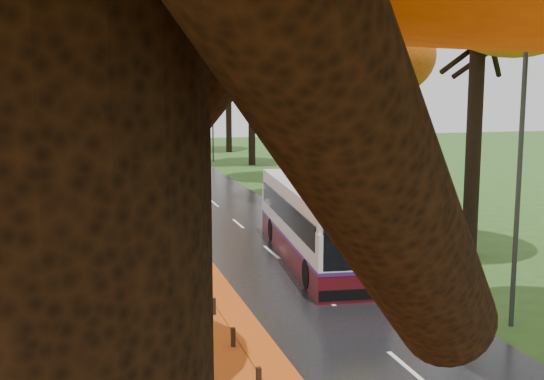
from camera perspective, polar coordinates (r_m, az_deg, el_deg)
name	(u,v)px	position (r m, az deg, el deg)	size (l,w,h in m)	color
road	(234,220)	(34.35, -3.23, -2.54)	(6.50, 90.00, 0.04)	black
centre_line	(234,220)	(34.34, -3.23, -2.50)	(0.12, 90.00, 0.01)	silver
leaf_verge	(46,231)	(33.60, -18.40, -3.25)	(12.00, 90.00, 0.02)	#963A0D
leaf_drift	(173,223)	(33.82, -8.28, -2.75)	(0.90, 90.00, 0.01)	#B84A12
trees_left	(77,27)	(35.06, -15.98, 13.00)	(9.20, 74.00, 13.88)	black
trees_right	(355,30)	(37.83, 6.96, 13.16)	(9.30, 74.20, 13.96)	black
streetlamp_near	(512,160)	(19.58, 19.44, 2.36)	(2.45, 0.18, 8.00)	#333538
streetlamp_mid	(281,121)	(39.58, 0.72, 5.81)	(2.45, 0.18, 8.00)	#333538
streetlamp_far	(210,109)	(60.97, -5.23, 6.79)	(2.45, 0.18, 8.00)	#333538
bus	(317,221)	(26.30, 3.75, -2.60)	(3.70, 11.25, 2.91)	#480B12
car_white	(174,195)	(38.59, -8.24, -0.41)	(1.47, 3.65, 1.24)	silver
car_silver	(157,172)	(47.65, -9.58, 1.47)	(1.63, 4.69, 1.54)	#A0A2A7
car_dark	(149,167)	(52.02, -10.26, 1.88)	(1.72, 4.22, 1.23)	black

